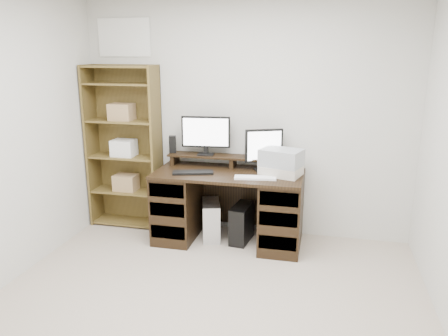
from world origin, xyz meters
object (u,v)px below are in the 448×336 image
(printer, at_px, (281,171))
(tower_silver, at_px, (211,220))
(monitor_small, at_px, (264,148))
(desk, at_px, (229,206))
(tower_black, at_px, (242,223))
(bookshelf, at_px, (125,146))
(monitor_wide, at_px, (206,133))

(printer, relative_size, tower_silver, 0.95)
(monitor_small, xyz_separation_m, tower_silver, (-0.53, -0.13, -0.78))
(desk, relative_size, printer, 3.93)
(desk, relative_size, tower_black, 3.68)
(desk, relative_size, bookshelf, 0.83)
(bookshelf, bearing_deg, monitor_wide, -0.17)
(desk, distance_m, bookshelf, 1.36)
(desk, height_order, bookshelf, bookshelf)
(printer, xyz_separation_m, tower_silver, (-0.73, 0.02, -0.60))
(monitor_wide, bearing_deg, desk, -41.12)
(tower_black, distance_m, bookshelf, 1.56)
(monitor_wide, relative_size, printer, 1.35)
(tower_black, xyz_separation_m, bookshelf, (-1.37, 0.18, 0.72))
(desk, xyz_separation_m, monitor_wide, (-0.30, 0.21, 0.71))
(monitor_small, distance_m, tower_black, 0.82)
(tower_black, bearing_deg, bookshelf, 178.97)
(monitor_small, distance_m, bookshelf, 1.57)
(desk, xyz_separation_m, tower_black, (0.14, 0.03, -0.19))
(printer, bearing_deg, monitor_wide, -179.18)
(monitor_small, distance_m, printer, 0.31)
(monitor_wide, xyz_separation_m, tower_silver, (0.10, -0.17, -0.90))
(monitor_small, bearing_deg, tower_black, -169.17)
(tower_silver, bearing_deg, bookshelf, 153.82)
(tower_silver, bearing_deg, printer, -18.50)
(monitor_wide, xyz_separation_m, monitor_small, (0.63, -0.05, -0.12))
(monitor_small, bearing_deg, printer, -61.72)
(bookshelf, bearing_deg, printer, -6.50)
(printer, bearing_deg, desk, -164.34)
(monitor_small, distance_m, tower_silver, 0.95)
(monitor_wide, distance_m, tower_black, 1.02)
(monitor_wide, height_order, printer, monitor_wide)
(monitor_small, relative_size, tower_silver, 1.07)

